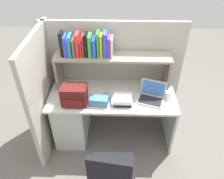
% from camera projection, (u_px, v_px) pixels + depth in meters
% --- Properties ---
extents(ground_plane, '(8.00, 8.00, 0.00)m').
position_uv_depth(ground_plane, '(112.00, 134.00, 3.32)').
color(ground_plane, slate).
extents(desk, '(1.60, 0.70, 0.73)m').
position_uv_depth(desk, '(84.00, 113.00, 3.08)').
color(desk, silver).
rests_on(desk, ground_plane).
extents(cubicle_partition_rear, '(1.84, 0.05, 1.55)m').
position_uv_depth(cubicle_partition_rear, '(113.00, 75.00, 3.15)').
color(cubicle_partition_rear, '#B2ADA0').
rests_on(cubicle_partition_rear, ground_plane).
extents(cubicle_partition_left, '(0.05, 1.06, 1.55)m').
position_uv_depth(cubicle_partition_left, '(44.00, 93.00, 2.83)').
color(cubicle_partition_left, '#B2ADA0').
rests_on(cubicle_partition_left, ground_plane).
extents(overhead_hutch, '(1.44, 0.28, 0.45)m').
position_uv_depth(overhead_hutch, '(113.00, 63.00, 2.82)').
color(overhead_hutch, gray).
rests_on(overhead_hutch, desk).
extents(reference_books_on_shelf, '(0.62, 0.19, 0.30)m').
position_uv_depth(reference_books_on_shelf, '(87.00, 45.00, 2.69)').
color(reference_books_on_shelf, black).
rests_on(reference_books_on_shelf, overhead_hutch).
extents(laptop, '(0.37, 0.34, 0.22)m').
position_uv_depth(laptop, '(151.00, 96.00, 2.77)').
color(laptop, '#B7BABF').
rests_on(laptop, desk).
extents(backpack, '(0.30, 0.23, 0.24)m').
position_uv_depth(backpack, '(74.00, 95.00, 2.68)').
color(backpack, '#591919').
rests_on(backpack, desk).
extents(computer_mouse, '(0.08, 0.12, 0.03)m').
position_uv_depth(computer_mouse, '(107.00, 96.00, 2.83)').
color(computer_mouse, '#7299C6').
rests_on(computer_mouse, desk).
extents(paper_cup, '(0.08, 0.08, 0.10)m').
position_uv_depth(paper_cup, '(168.00, 95.00, 2.79)').
color(paper_cup, white).
rests_on(paper_cup, desk).
extents(tissue_box, '(0.23, 0.14, 0.10)m').
position_uv_depth(tissue_box, '(99.00, 101.00, 2.70)').
color(tissue_box, teal).
rests_on(tissue_box, desk).
extents(desk_book_stack, '(0.25, 0.20, 0.09)m').
position_uv_depth(desk_book_stack, '(122.00, 100.00, 2.73)').
color(desk_book_stack, black).
rests_on(desk_book_stack, desk).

